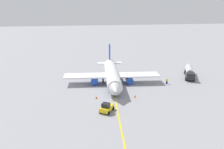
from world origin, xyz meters
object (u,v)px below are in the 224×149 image
refueling_worker (167,81)px  safety_cone_wingtip (96,97)px  airplane (112,75)px  safety_cone_nose (135,96)px  pushback_tug (107,108)px  fuel_tanker (190,72)px

refueling_worker → safety_cone_wingtip: (7.62, -21.77, -0.50)m
airplane → safety_cone_nose: (11.23, 4.19, -2.46)m
pushback_tug → safety_cone_nose: pushback_tug is taller
fuel_tanker → safety_cone_nose: bearing=-57.9°
fuel_tanker → safety_cone_nose: (13.70, -21.87, -1.44)m
pushback_tug → safety_cone_nose: 10.75m
fuel_tanker → safety_cone_wingtip: bearing=-67.7°
pushback_tug → safety_cone_nose: (-6.86, 8.25, -0.71)m
pushback_tug → safety_cone_nose: size_ratio=6.88×
refueling_worker → safety_cone_nose: size_ratio=2.86×
pushback_tug → refueling_worker: pushback_tug is taller
refueling_worker → safety_cone_nose: refueling_worker is taller
refueling_worker → safety_cone_wingtip: 23.07m
pushback_tug → airplane: bearing=167.3°
refueling_worker → safety_cone_wingtip: refueling_worker is taller
fuel_tanker → safety_cone_nose: fuel_tanker is taller
pushback_tug → safety_cone_wingtip: size_ratio=6.37×
airplane → pushback_tug: airplane is taller
fuel_tanker → safety_cone_wingtip: 34.27m
fuel_tanker → pushback_tug: 36.47m
fuel_tanker → pushback_tug: fuel_tanker is taller
refueling_worker → safety_cone_wingtip: size_ratio=2.65×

